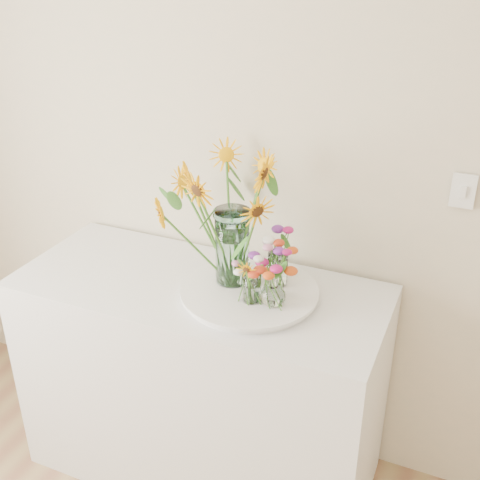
{
  "coord_description": "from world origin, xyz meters",
  "views": [
    {
      "loc": [
        0.57,
        0.23,
        2.05
      ],
      "look_at": [
        -0.16,
        1.91,
        1.13
      ],
      "focal_mm": 45.0,
      "sensor_mm": 36.0,
      "label": 1
    }
  ],
  "objects_px": {
    "tray": "(250,293)",
    "mason_jar": "(232,247)",
    "small_vase_b": "(273,289)",
    "small_vase_c": "(278,269)",
    "counter": "(202,381)",
    "small_vase_a": "(252,288)"
  },
  "relations": [
    {
      "from": "counter",
      "to": "small_vase_b",
      "type": "height_order",
      "value": "small_vase_b"
    },
    {
      "from": "counter",
      "to": "small_vase_b",
      "type": "relative_size",
      "value": 11.15
    },
    {
      "from": "small_vase_c",
      "to": "small_vase_a",
      "type": "bearing_deg",
      "value": -105.49
    },
    {
      "from": "mason_jar",
      "to": "small_vase_b",
      "type": "bearing_deg",
      "value": -24.98
    },
    {
      "from": "counter",
      "to": "small_vase_b",
      "type": "xyz_separation_m",
      "value": [
        0.32,
        -0.05,
        0.54
      ]
    },
    {
      "from": "small_vase_c",
      "to": "tray",
      "type": "bearing_deg",
      "value": -134.33
    },
    {
      "from": "small_vase_b",
      "to": "mason_jar",
      "type": "bearing_deg",
      "value": 155.02
    },
    {
      "from": "tray",
      "to": "small_vase_a",
      "type": "bearing_deg",
      "value": -61.2
    },
    {
      "from": "mason_jar",
      "to": "small_vase_b",
      "type": "xyz_separation_m",
      "value": [
        0.19,
        -0.09,
        -0.08
      ]
    },
    {
      "from": "tray",
      "to": "mason_jar",
      "type": "xyz_separation_m",
      "value": [
        -0.08,
        0.03,
        0.16
      ]
    },
    {
      "from": "counter",
      "to": "tray",
      "type": "distance_m",
      "value": 0.51
    },
    {
      "from": "tray",
      "to": "small_vase_c",
      "type": "distance_m",
      "value": 0.13
    },
    {
      "from": "mason_jar",
      "to": "small_vase_a",
      "type": "distance_m",
      "value": 0.18
    },
    {
      "from": "small_vase_b",
      "to": "small_vase_a",
      "type": "bearing_deg",
      "value": -171.27
    },
    {
      "from": "tray",
      "to": "small_vase_b",
      "type": "height_order",
      "value": "small_vase_b"
    },
    {
      "from": "small_vase_a",
      "to": "small_vase_c",
      "type": "xyz_separation_m",
      "value": [
        0.04,
        0.14,
        0.01
      ]
    },
    {
      "from": "tray",
      "to": "small_vase_a",
      "type": "relative_size",
      "value": 4.37
    },
    {
      "from": "tray",
      "to": "small_vase_a",
      "type": "height_order",
      "value": "small_vase_a"
    },
    {
      "from": "tray",
      "to": "mason_jar",
      "type": "bearing_deg",
      "value": 157.28
    },
    {
      "from": "small_vase_a",
      "to": "small_vase_b",
      "type": "bearing_deg",
      "value": 8.73
    },
    {
      "from": "mason_jar",
      "to": "small_vase_c",
      "type": "distance_m",
      "value": 0.18
    },
    {
      "from": "counter",
      "to": "mason_jar",
      "type": "bearing_deg",
      "value": 16.86
    }
  ]
}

